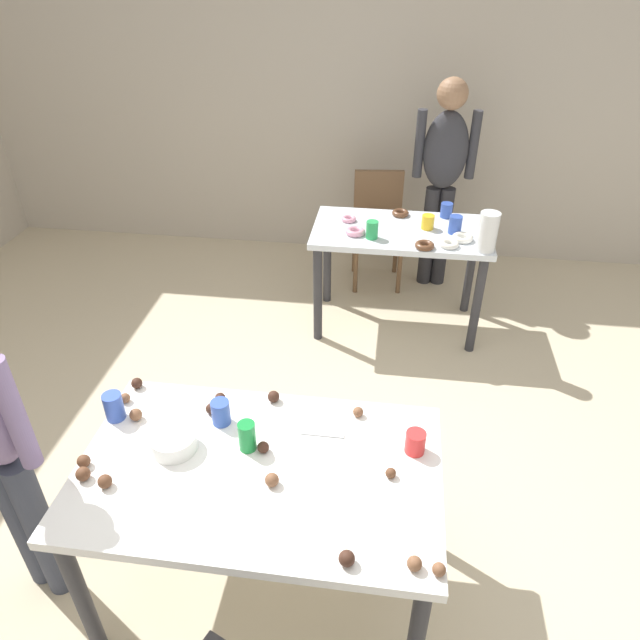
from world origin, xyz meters
name	(u,v)px	position (x,y,z in m)	size (l,w,h in m)	color
ground_plane	(288,550)	(0.00, 0.00, 0.00)	(6.40, 6.40, 0.00)	beige
wall_back	(356,96)	(0.00, 3.20, 1.30)	(6.40, 0.10, 2.60)	#BCB2A3
dining_table_near	(260,484)	(-0.05, -0.19, 0.66)	(1.33, 0.82, 0.75)	white
dining_table_far	(400,245)	(0.42, 1.95, 0.63)	(1.17, 0.63, 0.75)	silver
chair_far_table	(378,221)	(0.25, 2.62, 0.50)	(0.44, 0.44, 0.87)	brown
person_adult_far	(444,168)	(0.70, 2.61, 0.95)	(0.45, 0.22, 1.58)	#28282D
mixing_bowl	(174,442)	(-0.39, -0.14, 0.78)	(0.17, 0.17, 0.07)	white
soda_can	(247,436)	(-0.11, -0.10, 0.81)	(0.07, 0.07, 0.12)	#198438
fork_near	(322,435)	(0.16, 0.01, 0.75)	(0.17, 0.02, 0.01)	silver
cup_near_0	(221,412)	(-0.25, 0.02, 0.80)	(0.07, 0.07, 0.11)	#3351B2
cup_near_1	(415,442)	(0.51, -0.03, 0.80)	(0.08, 0.08, 0.09)	red
cup_near_2	(114,407)	(-0.68, -0.01, 0.81)	(0.08, 0.08, 0.12)	#3351B2
cake_ball_0	(347,558)	(0.30, -0.53, 0.78)	(0.05, 0.05, 0.05)	#3D2319
cake_ball_1	(263,447)	(-0.05, -0.11, 0.77)	(0.04, 0.04, 0.04)	#3D2319
cake_ball_2	(272,480)	(0.01, -0.26, 0.78)	(0.05, 0.05, 0.05)	brown
cake_ball_3	(83,474)	(-0.66, -0.32, 0.78)	(0.05, 0.05, 0.05)	brown
cake_ball_4	(274,397)	(-0.07, 0.18, 0.77)	(0.05, 0.05, 0.05)	#3D2319
cake_ball_5	(84,461)	(-0.68, -0.27, 0.77)	(0.05, 0.05, 0.05)	brown
cake_ball_6	(125,398)	(-0.68, 0.09, 0.77)	(0.04, 0.04, 0.04)	brown
cake_ball_7	(211,409)	(-0.31, 0.07, 0.77)	(0.05, 0.05, 0.05)	#3D2319
cake_ball_8	(439,569)	(0.58, -0.53, 0.77)	(0.04, 0.04, 0.04)	brown
cake_ball_9	(137,383)	(-0.67, 0.18, 0.77)	(0.05, 0.05, 0.05)	#3D2319
cake_ball_10	(136,415)	(-0.59, -0.01, 0.78)	(0.05, 0.05, 0.05)	brown
cake_ball_11	(105,481)	(-0.57, -0.35, 0.78)	(0.05, 0.05, 0.05)	brown
cake_ball_12	(358,412)	(0.29, 0.13, 0.77)	(0.04, 0.04, 0.04)	brown
cake_ball_13	(391,473)	(0.43, -0.17, 0.77)	(0.04, 0.04, 0.04)	brown
cake_ball_14	(220,398)	(-0.29, 0.14, 0.77)	(0.04, 0.04, 0.04)	#3D2319
cake_ball_15	(415,564)	(0.51, -0.52, 0.77)	(0.05, 0.05, 0.05)	brown
pitcher_far	(488,232)	(0.94, 1.71, 0.87)	(0.12, 0.12, 0.25)	white
cup_far_0	(372,230)	(0.24, 1.79, 0.81)	(0.08, 0.08, 0.11)	green
cup_far_1	(455,225)	(0.77, 1.94, 0.81)	(0.08, 0.08, 0.12)	#3351B2
cup_far_2	(428,222)	(0.59, 1.98, 0.80)	(0.08, 0.08, 0.09)	yellow
cup_far_3	(446,210)	(0.72, 2.19, 0.80)	(0.08, 0.08, 0.10)	#3351B2
donut_far_0	(449,244)	(0.72, 1.73, 0.77)	(0.12, 0.12, 0.04)	white
donut_far_1	(355,231)	(0.13, 1.83, 0.77)	(0.13, 0.13, 0.04)	pink
donut_far_2	(400,213)	(0.41, 2.17, 0.77)	(0.12, 0.12, 0.03)	brown
donut_far_3	(349,219)	(0.07, 2.03, 0.76)	(0.10, 0.10, 0.03)	pink
donut_far_4	(425,245)	(0.57, 1.69, 0.77)	(0.12, 0.12, 0.04)	brown
donut_far_5	(463,238)	(0.81, 1.83, 0.77)	(0.13, 0.13, 0.04)	white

